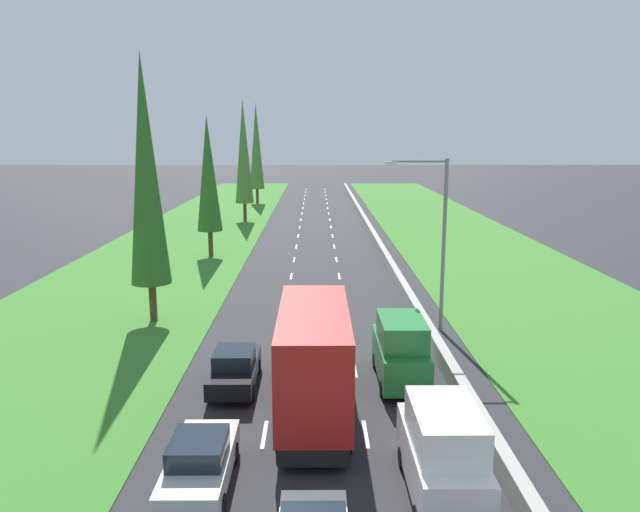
{
  "coord_description": "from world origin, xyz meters",
  "views": [
    {
      "loc": [
        0.03,
        1.46,
        10.18
      ],
      "look_at": [
        0.4,
        52.29,
        0.05
      ],
      "focal_mm": 34.39,
      "sensor_mm": 36.0,
      "label": 1
    }
  ],
  "objects": [
    {
      "name": "ground_plane",
      "position": [
        0.0,
        60.0,
        0.0
      ],
      "size": [
        300.0,
        300.0,
        0.0
      ],
      "primitive_type": "plane",
      "color": "#28282B",
      "rests_on": "ground"
    },
    {
      "name": "red_box_truck_centre_lane",
      "position": [
        -0.04,
        22.8,
        2.18
      ],
      "size": [
        2.46,
        9.4,
        4.18
      ],
      "color": "black",
      "rests_on": "ground"
    },
    {
      "name": "lane_markings",
      "position": [
        0.0,
        60.0,
        0.01
      ],
      "size": [
        3.64,
        116.0,
        0.01
      ],
      "color": "white",
      "rests_on": "ground"
    },
    {
      "name": "grass_verge_left",
      "position": [
        -12.65,
        60.0,
        0.02
      ],
      "size": [
        14.0,
        140.0,
        0.04
      ],
      "primitive_type": "cube",
      "color": "#387528",
      "rests_on": "ground"
    },
    {
      "name": "green_van_right_lane",
      "position": [
        3.55,
        25.55,
        1.4
      ],
      "size": [
        1.96,
        4.9,
        2.82
      ],
      "color": "#237A33",
      "rests_on": "ground"
    },
    {
      "name": "street_light_mast",
      "position": [
        6.28,
        32.4,
        5.23
      ],
      "size": [
        3.2,
        0.28,
        9.0
      ],
      "color": "gray",
      "rests_on": "ground"
    },
    {
      "name": "grass_verge_right",
      "position": [
        14.35,
        60.0,
        0.02
      ],
      "size": [
        14.0,
        140.0,
        0.04
      ],
      "primitive_type": "cube",
      "color": "#387528",
      "rests_on": "ground"
    },
    {
      "name": "poplar_tree_third",
      "position": [
        -8.86,
        52.56,
        6.92
      ],
      "size": [
        2.09,
        2.09,
        11.73
      ],
      "color": "#4C3823",
      "rests_on": "ground"
    },
    {
      "name": "poplar_tree_fourth",
      "position": [
        -8.37,
        73.93,
        8.14
      ],
      "size": [
        2.15,
        2.15,
        14.17
      ],
      "color": "#4C3823",
      "rests_on": "ground"
    },
    {
      "name": "poplar_tree_fifth",
      "position": [
        -8.68,
        93.02,
        8.41
      ],
      "size": [
        2.17,
        2.17,
        14.72
      ],
      "color": "#4C3823",
      "rests_on": "ground"
    },
    {
      "name": "black_sedan_left_lane",
      "position": [
        -3.28,
        25.08,
        0.81
      ],
      "size": [
        1.82,
        4.5,
        1.64
      ],
      "color": "black",
      "rests_on": "ground"
    },
    {
      "name": "white_van_right_lane",
      "position": [
        3.59,
        17.25,
        1.4
      ],
      "size": [
        1.96,
        4.9,
        2.82
      ],
      "color": "white",
      "rests_on": "ground"
    },
    {
      "name": "poplar_tree_second",
      "position": [
        -8.94,
        34.08,
        8.26
      ],
      "size": [
        2.16,
        2.16,
        14.41
      ],
      "color": "#4C3823",
      "rests_on": "ground"
    },
    {
      "name": "silver_sedan_left_lane",
      "position": [
        -3.35,
        17.75,
        0.81
      ],
      "size": [
        1.82,
        4.5,
        1.64
      ],
      "color": "silver",
      "rests_on": "ground"
    },
    {
      "name": "grey_sedan_centre_lane",
      "position": [
        -0.21,
        32.21,
        0.81
      ],
      "size": [
        1.82,
        4.5,
        1.64
      ],
      "color": "slate",
      "rests_on": "ground"
    },
    {
      "name": "median_barrier",
      "position": [
        5.7,
        60.0,
        0.42
      ],
      "size": [
        0.44,
        120.0,
        0.85
      ],
      "primitive_type": "cube",
      "color": "#9E9B93",
      "rests_on": "ground"
    }
  ]
}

